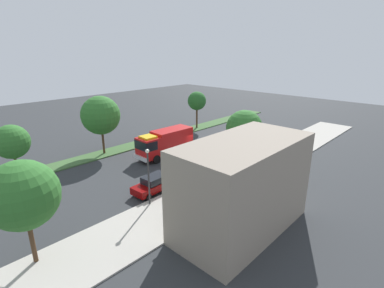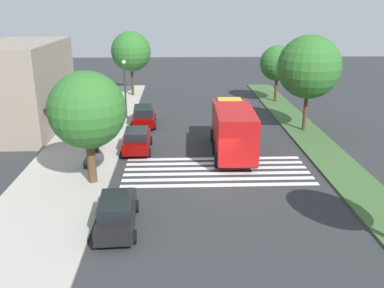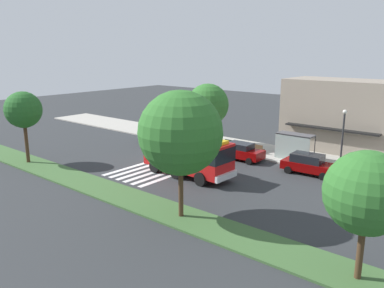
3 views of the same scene
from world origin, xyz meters
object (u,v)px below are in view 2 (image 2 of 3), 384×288
at_px(bench_west_of_shelter, 90,159).
at_px(street_lamp, 125,84).
at_px(sidewalk_tree_far_west, 87,110).
at_px(median_tree_west, 309,67).
at_px(sidewalk_tree_center, 131,52).
at_px(parked_car_west, 117,212).
at_px(median_tree_center, 278,63).
at_px(parked_car_mid, 137,140).
at_px(parked_car_east, 144,116).
at_px(bus_stop_shelter, 105,113).
at_px(fire_truck, 233,127).
at_px(bench_near_shelter, 98,144).

height_order(bench_west_of_shelter, street_lamp, street_lamp).
xyz_separation_m(sidewalk_tree_far_west, median_tree_west, (10.24, -16.01, 0.88)).
bearing_deg(street_lamp, bench_west_of_shelter, 174.77).
height_order(street_lamp, sidewalk_tree_center, sidewalk_tree_center).
xyz_separation_m(parked_car_west, median_tree_center, (26.47, -13.80, 3.43)).
bearing_deg(street_lamp, sidewalk_tree_center, 2.25).
xyz_separation_m(parked_car_west, parked_car_mid, (11.18, 0.00, 0.02)).
bearing_deg(median_tree_center, parked_car_mid, 137.91).
xyz_separation_m(parked_car_east, bus_stop_shelter, (-2.87, 2.93, 1.00)).
bearing_deg(parked_car_east, parked_car_mid, 176.81).
bearing_deg(fire_truck, parked_car_west, 147.98).
bearing_deg(median_tree_center, bench_near_shelter, 132.54).
bearing_deg(parked_car_east, bus_stop_shelter, 131.20).
xyz_separation_m(parked_car_west, bench_west_of_shelter, (8.13, 2.89, -0.26)).
bearing_deg(sidewalk_tree_center, median_tree_west, -132.38).
height_order(parked_car_mid, bus_stop_shelter, bus_stop_shelter).
bearing_deg(median_tree_west, parked_car_west, 138.52).
bearing_deg(sidewalk_tree_center, parked_car_east, -169.77).
relative_size(bench_near_shelter, median_tree_center, 0.26).
bearing_deg(bench_near_shelter, street_lamp, -6.99).
bearing_deg(median_tree_center, sidewalk_tree_far_west, 142.81).
xyz_separation_m(fire_truck, median_tree_west, (5.16, -6.82, 3.50)).
xyz_separation_m(bus_stop_shelter, sidewalk_tree_far_west, (-9.78, -0.73, 2.74)).
xyz_separation_m(parked_car_mid, street_lamp, (8.86, 1.80, 2.51)).
relative_size(parked_car_mid, bench_near_shelter, 2.65).
bearing_deg(bench_near_shelter, fire_truck, -94.00).
xyz_separation_m(parked_car_east, bench_near_shelter, (-6.87, 2.89, -0.29)).
bearing_deg(bench_near_shelter, sidewalk_tree_center, -2.07).
xyz_separation_m(bench_near_shelter, sidewalk_tree_far_west, (-5.78, -0.69, 4.03)).
distance_m(fire_truck, bus_stop_shelter, 10.96).
distance_m(street_lamp, sidewalk_tree_far_west, 14.73).
bearing_deg(parked_car_mid, bench_near_shelter, 89.82).
relative_size(sidewalk_tree_center, median_tree_west, 0.92).
height_order(parked_car_west, street_lamp, street_lamp).
xyz_separation_m(bench_near_shelter, street_lamp, (8.89, -1.09, 2.79)).
distance_m(street_lamp, sidewalk_tree_center, 10.35).
xyz_separation_m(fire_truck, median_tree_center, (16.01, -6.82, 2.28)).
bearing_deg(parked_car_east, sidewalk_tree_far_west, 166.95).
distance_m(bus_stop_shelter, sidewalk_tree_center, 15.44).
height_order(street_lamp, sidewalk_tree_far_west, sidewalk_tree_far_west).
height_order(parked_car_east, bench_near_shelter, parked_car_east).
xyz_separation_m(parked_car_east, sidewalk_tree_far_west, (-12.64, 2.20, 3.74)).
bearing_deg(bench_near_shelter, parked_car_mid, -89.32).
bearing_deg(fire_truck, bench_near_shelter, 87.70).
bearing_deg(sidewalk_tree_far_west, bench_west_of_shelter, 14.06).
xyz_separation_m(parked_car_mid, parked_car_east, (6.83, -0.00, 0.02)).
relative_size(parked_car_west, parked_car_mid, 1.10).
relative_size(parked_car_west, street_lamp, 0.87).
xyz_separation_m(parked_car_mid, median_tree_west, (4.43, -13.81, 4.63)).
bearing_deg(parked_car_west, bus_stop_shelter, 7.80).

